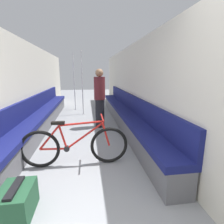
% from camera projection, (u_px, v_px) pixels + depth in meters
% --- Properties ---
extents(wall_left, '(0.10, 10.55, 2.25)m').
position_uv_depth(wall_left, '(27.00, 88.00, 4.33)').
color(wall_left, beige).
rests_on(wall_left, ground).
extents(wall_right, '(0.10, 10.55, 2.25)m').
position_uv_depth(wall_right, '(135.00, 86.00, 4.72)').
color(wall_right, beige).
rests_on(wall_right, ground).
extents(bench_seat_row_left, '(0.44, 6.30, 0.89)m').
position_uv_depth(bench_seat_row_left, '(41.00, 118.00, 4.68)').
color(bench_seat_row_left, '#5B5B60').
rests_on(bench_seat_row_left, ground).
extents(bench_seat_row_right, '(0.44, 6.30, 0.89)m').
position_uv_depth(bench_seat_row_right, '(125.00, 115.00, 5.00)').
color(bench_seat_row_right, '#5B5B60').
rests_on(bench_seat_row_right, ground).
extents(bicycle, '(1.72, 0.46, 0.80)m').
position_uv_depth(bicycle, '(75.00, 146.00, 2.82)').
color(bicycle, black).
rests_on(bicycle, ground).
extents(grab_pole_near, '(0.08, 0.08, 2.23)m').
position_uv_depth(grab_pole_near, '(82.00, 84.00, 6.18)').
color(grab_pole_near, gray).
rests_on(grab_pole_near, ground).
extents(grab_pole_far, '(0.08, 0.08, 2.23)m').
position_uv_depth(grab_pole_far, '(74.00, 83.00, 6.99)').
color(grab_pole_far, gray).
rests_on(grab_pole_far, ground).
extents(passenger_standing, '(0.30, 0.30, 1.59)m').
position_uv_depth(passenger_standing, '(100.00, 98.00, 4.76)').
color(passenger_standing, black).
rests_on(passenger_standing, ground).
extents(luggage_bag, '(0.33, 0.45, 0.34)m').
position_uv_depth(luggage_bag, '(16.00, 202.00, 1.83)').
color(luggage_bag, '#1E472D').
rests_on(luggage_bag, ground).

